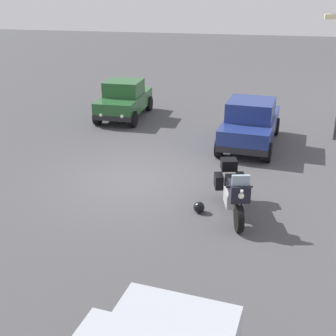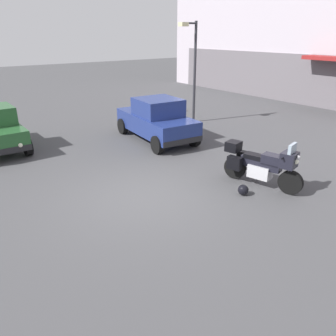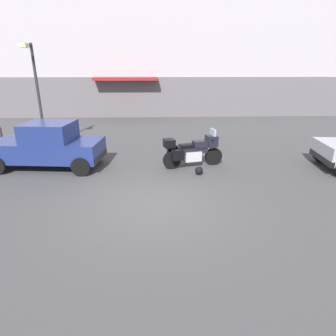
# 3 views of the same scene
# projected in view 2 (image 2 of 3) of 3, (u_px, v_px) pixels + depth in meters

# --- Properties ---
(ground_plane) EXTENTS (80.00, 80.00, 0.00)m
(ground_plane) POSITION_uv_depth(u_px,v_px,m) (143.00, 196.00, 8.60)
(ground_plane) COLOR #424244
(motorcycle) EXTENTS (2.23, 1.03, 1.36)m
(motorcycle) POSITION_uv_depth(u_px,v_px,m) (261.00, 164.00, 8.99)
(motorcycle) COLOR black
(motorcycle) RESTS_ON ground
(helmet) EXTENTS (0.28, 0.28, 0.28)m
(helmet) POSITION_uv_depth(u_px,v_px,m) (243.00, 190.00, 8.61)
(helmet) COLOR black
(helmet) RESTS_ON ground
(car_hatchback_near) EXTENTS (3.98, 2.10, 1.64)m
(car_hatchback_near) POSITION_uv_depth(u_px,v_px,m) (157.00, 120.00, 12.81)
(car_hatchback_near) COLOR navy
(car_hatchback_near) RESTS_ON ground
(streetlamp_curbside) EXTENTS (0.28, 0.94, 4.40)m
(streetlamp_curbside) POSITION_uv_depth(u_px,v_px,m) (192.00, 62.00, 14.64)
(streetlamp_curbside) COLOR #2D2D33
(streetlamp_curbside) RESTS_ON ground
(bollard_curbside) EXTENTS (0.16, 0.16, 0.85)m
(bollard_curbside) POSITION_uv_depth(u_px,v_px,m) (172.00, 104.00, 17.46)
(bollard_curbside) COLOR #333338
(bollard_curbside) RESTS_ON ground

